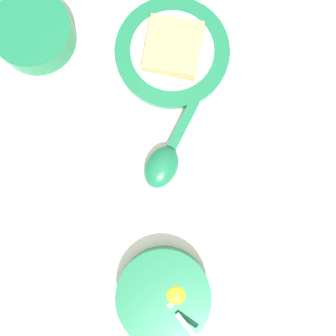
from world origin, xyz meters
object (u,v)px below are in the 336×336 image
toast_sandwich (173,47)px  congee_bowl (34,33)px  soup_spoon (166,158)px  egg_bowl (164,295)px  toast_plate (172,52)px

toast_sandwich → congee_bowl: (-0.24, -0.07, -0.01)m
soup_spoon → congee_bowl: (-0.31, 0.12, 0.01)m
egg_bowl → soup_spoon: 0.23m
egg_bowl → congee_bowl: egg_bowl is taller
toast_plate → soup_spoon: (0.07, -0.19, 0.01)m
egg_bowl → toast_sandwich: bearing=110.8°
egg_bowl → soup_spoon: egg_bowl is taller
egg_bowl → toast_plate: bearing=111.0°
congee_bowl → toast_sandwich: bearing=15.2°
toast_sandwich → egg_bowl: bearing=-69.2°
egg_bowl → congee_bowl: size_ratio=1.09×
toast_plate → congee_bowl: (-0.24, -0.07, 0.01)m
toast_plate → toast_sandwich: 0.03m
toast_sandwich → congee_bowl: size_ratio=0.83×
soup_spoon → congee_bowl: size_ratio=1.18×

